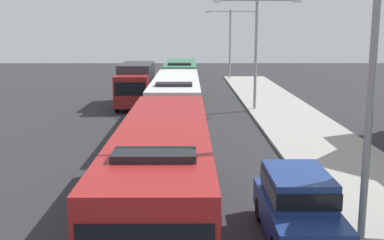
{
  "coord_description": "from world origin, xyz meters",
  "views": [
    {
      "loc": [
        -0.57,
        -2.56,
        5.72
      ],
      "look_at": [
        -0.46,
        16.6,
        2.09
      ],
      "focal_mm": 44.88,
      "sensor_mm": 36.0,
      "label": 1
    }
  ],
  "objects_px": {
    "bus_lead": "(164,171)",
    "box_truck_oncoming": "(136,83)",
    "white_suv": "(297,203)",
    "streetlamp_near": "(374,46)",
    "bus_second_in_line": "(176,102)",
    "streetlamp_far": "(230,36)",
    "bus_middle": "(180,79)",
    "streetlamp_mid": "(256,41)"
  },
  "relations": [
    {
      "from": "box_truck_oncoming",
      "to": "bus_second_in_line",
      "type": "bearing_deg",
      "value": -70.86
    },
    {
      "from": "white_suv",
      "to": "streetlamp_mid",
      "type": "distance_m",
      "value": 21.77
    },
    {
      "from": "white_suv",
      "to": "streetlamp_far",
      "type": "relative_size",
      "value": 0.59
    },
    {
      "from": "box_truck_oncoming",
      "to": "streetlamp_far",
      "type": "height_order",
      "value": "streetlamp_far"
    },
    {
      "from": "streetlamp_near",
      "to": "streetlamp_far",
      "type": "bearing_deg",
      "value": 90.0
    },
    {
      "from": "bus_second_in_line",
      "to": "box_truck_oncoming",
      "type": "height_order",
      "value": "bus_second_in_line"
    },
    {
      "from": "bus_lead",
      "to": "streetlamp_far",
      "type": "xyz_separation_m",
      "value": [
        5.4,
        42.13,
        3.25
      ]
    },
    {
      "from": "bus_second_in_line",
      "to": "bus_middle",
      "type": "xyz_separation_m",
      "value": [
        -0.0,
        13.19,
        -0.0
      ]
    },
    {
      "from": "bus_second_in_line",
      "to": "white_suv",
      "type": "relative_size",
      "value": 2.72
    },
    {
      "from": "streetlamp_near",
      "to": "streetlamp_mid",
      "type": "relative_size",
      "value": 1.09
    },
    {
      "from": "streetlamp_mid",
      "to": "streetlamp_far",
      "type": "xyz_separation_m",
      "value": [
        0.0,
        21.62,
        0.01
      ]
    },
    {
      "from": "bus_lead",
      "to": "bus_middle",
      "type": "height_order",
      "value": "same"
    },
    {
      "from": "bus_middle",
      "to": "streetlamp_far",
      "type": "relative_size",
      "value": 1.42
    },
    {
      "from": "bus_second_in_line",
      "to": "streetlamp_near",
      "type": "distance_m",
      "value": 15.74
    },
    {
      "from": "white_suv",
      "to": "streetlamp_near",
      "type": "relative_size",
      "value": 0.54
    },
    {
      "from": "bus_middle",
      "to": "box_truck_oncoming",
      "type": "bearing_deg",
      "value": -131.88
    },
    {
      "from": "bus_second_in_line",
      "to": "box_truck_oncoming",
      "type": "xyz_separation_m",
      "value": [
        -3.3,
        9.51,
        0.01
      ]
    },
    {
      "from": "bus_lead",
      "to": "box_truck_oncoming",
      "type": "bearing_deg",
      "value": 98.26
    },
    {
      "from": "box_truck_oncoming",
      "to": "streetlamp_mid",
      "type": "relative_size",
      "value": 0.95
    },
    {
      "from": "white_suv",
      "to": "streetlamp_near",
      "type": "bearing_deg",
      "value": -9.12
    },
    {
      "from": "white_suv",
      "to": "streetlamp_near",
      "type": "xyz_separation_m",
      "value": [
        1.7,
        -0.27,
        4.27
      ]
    },
    {
      "from": "streetlamp_mid",
      "to": "bus_second_in_line",
      "type": "bearing_deg",
      "value": -126.57
    },
    {
      "from": "streetlamp_mid",
      "to": "bus_lead",
      "type": "bearing_deg",
      "value": -104.74
    },
    {
      "from": "streetlamp_mid",
      "to": "streetlamp_far",
      "type": "height_order",
      "value": "streetlamp_far"
    },
    {
      "from": "bus_second_in_line",
      "to": "bus_lead",
      "type": "bearing_deg",
      "value": -90.0
    },
    {
      "from": "streetlamp_near",
      "to": "bus_second_in_line",
      "type": "bearing_deg",
      "value": 110.62
    },
    {
      "from": "bus_lead",
      "to": "streetlamp_near",
      "type": "xyz_separation_m",
      "value": [
        5.4,
        -1.11,
        3.61
      ]
    },
    {
      "from": "bus_middle",
      "to": "streetlamp_far",
      "type": "distance_m",
      "value": 16.92
    },
    {
      "from": "bus_second_in_line",
      "to": "bus_middle",
      "type": "bearing_deg",
      "value": 90.0
    },
    {
      "from": "bus_lead",
      "to": "white_suv",
      "type": "relative_size",
      "value": 2.63
    },
    {
      "from": "streetlamp_mid",
      "to": "streetlamp_far",
      "type": "relative_size",
      "value": 0.99
    },
    {
      "from": "bus_second_in_line",
      "to": "white_suv",
      "type": "bearing_deg",
      "value": -75.27
    },
    {
      "from": "white_suv",
      "to": "streetlamp_near",
      "type": "height_order",
      "value": "streetlamp_near"
    },
    {
      "from": "streetlamp_mid",
      "to": "streetlamp_near",
      "type": "bearing_deg",
      "value": -90.0
    },
    {
      "from": "white_suv",
      "to": "streetlamp_far",
      "type": "height_order",
      "value": "streetlamp_far"
    },
    {
      "from": "streetlamp_near",
      "to": "bus_middle",
      "type": "bearing_deg",
      "value": 101.09
    },
    {
      "from": "white_suv",
      "to": "streetlamp_far",
      "type": "distance_m",
      "value": 43.18
    },
    {
      "from": "bus_lead",
      "to": "white_suv",
      "type": "bearing_deg",
      "value": -12.72
    },
    {
      "from": "bus_middle",
      "to": "streetlamp_mid",
      "type": "bearing_deg",
      "value": -47.63
    },
    {
      "from": "streetlamp_near",
      "to": "white_suv",
      "type": "bearing_deg",
      "value": 170.88
    },
    {
      "from": "bus_second_in_line",
      "to": "bus_middle",
      "type": "relative_size",
      "value": 1.12
    },
    {
      "from": "white_suv",
      "to": "streetlamp_mid",
      "type": "xyz_separation_m",
      "value": [
        1.7,
        21.35,
        3.9
      ]
    }
  ]
}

